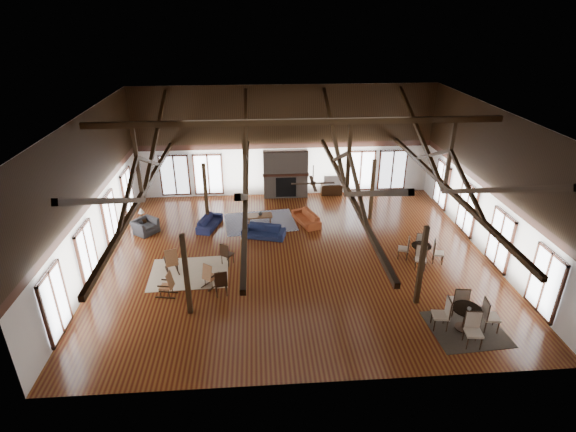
{
  "coord_description": "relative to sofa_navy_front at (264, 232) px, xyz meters",
  "views": [
    {
      "loc": [
        -1.54,
        -16.37,
        9.68
      ],
      "look_at": [
        -0.28,
        1.0,
        1.45
      ],
      "focal_mm": 28.0,
      "sensor_mm": 36.0,
      "label": 1
    }
  ],
  "objects": [
    {
      "name": "cafe_table_near",
      "position": [
        6.41,
        -6.91,
        0.28
      ],
      "size": [
        2.18,
        2.18,
        1.12
      ],
      "rotation": [
        0.0,
        0.0,
        -0.13
      ],
      "color": "black",
      "rests_on": "floor"
    },
    {
      "name": "rug_dark",
      "position": [
        6.49,
        -6.95,
        -0.28
      ],
      "size": [
        2.48,
        2.29,
        0.01
      ],
      "primitive_type": "cube",
      "rotation": [
        0.0,
        0.0,
        0.07
      ],
      "color": "black",
      "rests_on": "floor"
    },
    {
      "name": "side_chair_a",
      "position": [
        -1.59,
        -2.3,
        0.29
      ],
      "size": [
        0.58,
        0.58,
        0.98
      ],
      "rotation": [
        0.0,
        0.0,
        -0.61
      ],
      "color": "black",
      "rests_on": "floor"
    },
    {
      "name": "sofa_navy_left",
      "position": [
        -2.56,
        1.19,
        -0.02
      ],
      "size": [
        1.91,
        1.18,
        0.52
      ],
      "primitive_type": "imported",
      "rotation": [
        0.0,
        0.0,
        1.28
      ],
      "color": "#161B3E",
      "rests_on": "floor"
    },
    {
      "name": "cup_far",
      "position": [
        6.48,
        -2.58,
        0.47
      ],
      "size": [
        0.17,
        0.17,
        0.11
      ],
      "primitive_type": "imported",
      "rotation": [
        0.0,
        0.0,
        0.37
      ],
      "color": "#B2B2B2",
      "rests_on": "cafe_table_far"
    },
    {
      "name": "post_grid",
      "position": [
        1.33,
        -1.88,
        1.24
      ],
      "size": [
        8.16,
        7.16,
        3.05
      ],
      "color": "#311E0D",
      "rests_on": "floor"
    },
    {
      "name": "tv_console",
      "position": [
        3.91,
        4.87,
        0.01
      ],
      "size": [
        1.17,
        0.44,
        0.59
      ],
      "primitive_type": "cube",
      "color": "black",
      "rests_on": "floor"
    },
    {
      "name": "vase",
      "position": [
        -0.13,
        1.37,
        0.29
      ],
      "size": [
        0.21,
        0.21,
        0.21
      ],
      "primitive_type": "imported",
      "rotation": [
        0.0,
        0.0,
        0.03
      ],
      "color": "#B2B2B2",
      "rests_on": "coffee_table"
    },
    {
      "name": "sofa_orange",
      "position": [
        2.1,
        1.32,
        -0.01
      ],
      "size": [
        2.03,
        1.32,
        0.55
      ],
      "primitive_type": "imported",
      "rotation": [
        0.0,
        0.0,
        -1.23
      ],
      "color": "#99401D",
      "rests_on": "floor"
    },
    {
      "name": "fireplace",
      "position": [
        1.33,
        4.79,
        1.01
      ],
      "size": [
        2.5,
        0.69,
        2.6
      ],
      "color": "#756659",
      "rests_on": "floor"
    },
    {
      "name": "rug_navy",
      "position": [
        -0.15,
        1.57,
        -0.28
      ],
      "size": [
        3.65,
        2.91,
        0.01
      ],
      "primitive_type": "cube",
      "rotation": [
        0.0,
        0.0,
        0.12
      ],
      "color": "#1A1E49",
      "rests_on": "floor"
    },
    {
      "name": "floor",
      "position": [
        1.33,
        -1.88,
        -0.28
      ],
      "size": [
        16.0,
        16.0,
        0.0
      ],
      "primitive_type": "plane",
      "color": "brown",
      "rests_on": "ground"
    },
    {
      "name": "ceiling",
      "position": [
        1.33,
        -1.88,
        5.72
      ],
      "size": [
        16.0,
        14.0,
        0.02
      ],
      "primitive_type": "cube",
      "color": "black",
      "rests_on": "wall_back"
    },
    {
      "name": "rocking_chair_c",
      "position": [
        -3.58,
        -4.32,
        0.17
      ],
      "size": [
        0.81,
        0.52,
        0.97
      ],
      "rotation": [
        0.0,
        0.0,
        1.4
      ],
      "color": "#965F38",
      "rests_on": "floor"
    },
    {
      "name": "cup_near",
      "position": [
        6.42,
        -7.0,
        0.58
      ],
      "size": [
        0.16,
        0.16,
        0.1
      ],
      "primitive_type": "imported",
      "rotation": [
        0.0,
        0.0,
        -0.29
      ],
      "color": "#B2B2B2",
      "rests_on": "cafe_table_near"
    },
    {
      "name": "side_table_lamp",
      "position": [
        -5.7,
        1.28,
        0.12
      ],
      "size": [
        0.42,
        0.42,
        1.06
      ],
      "color": "black",
      "rests_on": "floor"
    },
    {
      "name": "cafe_table_far",
      "position": [
        6.45,
        -2.52,
        0.2
      ],
      "size": [
        1.89,
        1.89,
        0.97
      ],
      "rotation": [
        0.0,
        0.0,
        -0.34
      ],
      "color": "black",
      "rests_on": "floor"
    },
    {
      "name": "wall_left",
      "position": [
        -6.67,
        -1.88,
        2.72
      ],
      "size": [
        0.02,
        14.0,
        6.0
      ],
      "primitive_type": "cube",
      "color": "white",
      "rests_on": "floor"
    },
    {
      "name": "rocking_chair_a",
      "position": [
        -3.7,
        -2.75,
        0.22
      ],
      "size": [
        0.7,
        0.93,
        1.08
      ],
      "rotation": [
        0.0,
        0.0,
        0.35
      ],
      "color": "#965F38",
      "rests_on": "floor"
    },
    {
      "name": "wall_front",
      "position": [
        1.33,
        -8.88,
        2.72
      ],
      "size": [
        16.0,
        0.02,
        6.0
      ],
      "primitive_type": "cube",
      "color": "white",
      "rests_on": "floor"
    },
    {
      "name": "rocking_chair_b",
      "position": [
        -2.13,
        -3.84,
        0.18
      ],
      "size": [
        0.79,
        0.84,
        0.98
      ],
      "rotation": [
        0.0,
        0.0,
        -0.67
      ],
      "color": "#965F38",
      "rests_on": "floor"
    },
    {
      "name": "coffee_table",
      "position": [
        -0.17,
        1.39,
        0.13
      ],
      "size": [
        1.25,
        0.68,
        0.47
      ],
      "rotation": [
        0.0,
        0.0,
        0.06
      ],
      "color": "brown",
      "rests_on": "floor"
    },
    {
      "name": "sofa_navy_front",
      "position": [
        0.0,
        0.0,
        0.0
      ],
      "size": [
        2.07,
        1.25,
        0.56
      ],
      "primitive_type": "imported",
      "rotation": [
        0.0,
        0.0,
        -0.27
      ],
      "color": "#161D3D",
      "rests_on": "floor"
    },
    {
      "name": "side_chair_b",
      "position": [
        -1.65,
        -4.48,
        0.34
      ],
      "size": [
        0.52,
        0.52,
        1.07
      ],
      "rotation": [
        0.0,
        0.0,
        0.18
      ],
      "color": "black",
      "rests_on": "floor"
    },
    {
      "name": "wall_back",
      "position": [
        1.33,
        5.12,
        2.72
      ],
      "size": [
        16.0,
        0.02,
        6.0
      ],
      "primitive_type": "cube",
      "color": "white",
      "rests_on": "floor"
    },
    {
      "name": "armchair",
      "position": [
        -5.49,
        0.83,
        0.05
      ],
      "size": [
        1.34,
        1.36,
        0.67
      ],
      "primitive_type": "imported",
      "rotation": [
        0.0,
        0.0,
        0.91
      ],
      "color": "#2C2C2E",
      "rests_on": "floor"
    },
    {
      "name": "rug_tan",
      "position": [
        -3.04,
        -2.84,
        -0.28
      ],
      "size": [
        3.15,
        2.52,
        0.01
      ],
      "primitive_type": "cube",
      "rotation": [
        0.0,
        0.0,
        0.04
      ],
      "color": "#C7AA8A",
      "rests_on": "floor"
    },
    {
      "name": "roof_truss",
      "position": [
        1.33,
        -1.88,
        3.75
      ],
      "size": [
        15.6,
        14.07,
        3.14
      ],
      "color": "#311E0D",
      "rests_on": "wall_back"
    },
    {
      "name": "ceiling_fan",
      "position": [
        1.83,
        -2.88,
        3.45
      ],
      "size": [
        1.6,
        1.6,
        0.75
      ],
      "color": "black",
      "rests_on": "roof_truss"
    },
    {
      "name": "television",
      "position": [
        3.92,
        4.87,
        0.58
      ],
      "size": [
        0.96,
        0.15,
        0.55
      ],
      "primitive_type": "imported",
      "rotation": [
        0.0,
        0.0,
        0.02
      ],
      "color": "#B2B2B2",
      "rests_on": "tv_console"
    },
    {
      "name": "wall_right",
      "position": [
        9.33,
        -1.88,
        2.72
      ],
      "size": [
        0.02,
        14.0,
        6.0
      ],
      "primitive_type": "cube",
      "color": "white",
      "rests_on": "floor"
    }
  ]
}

